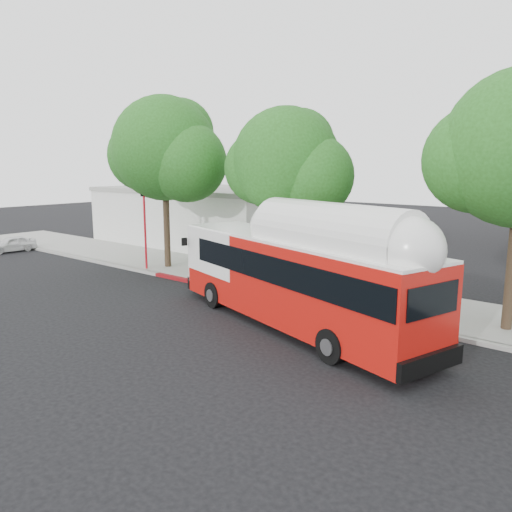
# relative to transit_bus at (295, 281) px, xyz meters

# --- Properties ---
(ground) EXTENTS (120.00, 120.00, 0.00)m
(ground) POSITION_rel_transit_bus_xyz_m (-2.80, -1.43, -1.78)
(ground) COLOR black
(ground) RESTS_ON ground
(sidewalk) EXTENTS (60.00, 5.00, 0.15)m
(sidewalk) POSITION_rel_transit_bus_xyz_m (-2.80, 5.07, -1.70)
(sidewalk) COLOR gray
(sidewalk) RESTS_ON ground
(curb_strip) EXTENTS (60.00, 0.30, 0.15)m
(curb_strip) POSITION_rel_transit_bus_xyz_m (-2.80, 2.47, -1.70)
(curb_strip) COLOR gray
(curb_strip) RESTS_ON ground
(red_curb_segment) EXTENTS (10.00, 0.32, 0.16)m
(red_curb_segment) POSITION_rel_transit_bus_xyz_m (-5.80, 2.47, -1.70)
(red_curb_segment) COLOR maroon
(red_curb_segment) RESTS_ON ground
(street_tree_left) EXTENTS (6.67, 5.80, 9.74)m
(street_tree_left) POSITION_rel_transit_bus_xyz_m (-11.33, 4.12, 4.83)
(street_tree_left) COLOR #2D2116
(street_tree_left) RESTS_ON ground
(street_tree_mid) EXTENTS (5.75, 5.00, 8.62)m
(street_tree_mid) POSITION_rel_transit_bus_xyz_m (-3.40, 4.62, 4.13)
(street_tree_mid) COLOR #2D2116
(street_tree_mid) RESTS_ON ground
(low_commercial_bldg) EXTENTS (16.20, 10.20, 4.25)m
(low_commercial_bldg) POSITION_rel_transit_bus_xyz_m (-16.80, 12.57, 0.37)
(low_commercial_bldg) COLOR silver
(low_commercial_bldg) RESTS_ON ground
(transit_bus) EXTENTS (12.97, 5.91, 3.81)m
(transit_bus) POSITION_rel_transit_bus_xyz_m (0.00, 0.00, 0.00)
(transit_bus) COLOR #B8120C
(transit_bus) RESTS_ON ground
(parked_car) EXTENTS (3.28, 1.51, 1.09)m
(parked_car) POSITION_rel_transit_bus_xyz_m (-24.56, 0.97, -1.23)
(parked_car) COLOR silver
(parked_car) RESTS_ON ground
(signal_pole) EXTENTS (0.13, 0.43, 4.49)m
(signal_pole) POSITION_rel_transit_bus_xyz_m (-12.25, 2.87, 0.53)
(signal_pole) COLOR red
(signal_pole) RESTS_ON ground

